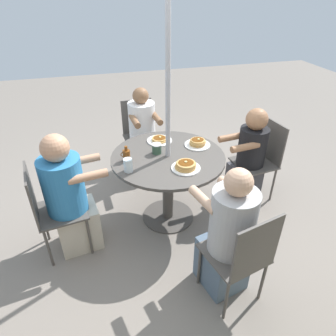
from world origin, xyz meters
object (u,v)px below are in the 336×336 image
Objects in this scene: pancake_plate_c at (197,143)px; diner_east at (143,136)px; diner_north at (248,159)px; patio_chair_west at (242,254)px; patio_chair_east at (140,131)px; diner_south at (70,199)px; syrup_bottle at (126,155)px; patio_chair_south at (50,207)px; patio_chair_north at (261,156)px; drinking_glass_a at (128,165)px; pancake_plate_b at (186,166)px; pancake_plate_a at (159,140)px; patio_table at (168,169)px; coffee_cup at (157,149)px; diner_west at (228,237)px.

diner_east is at bearing -63.77° from pancake_plate_c.
patio_chair_west is at bearing 143.52° from diner_north.
patio_chair_east is 1.53m from diner_south.
diner_north is 1.37m from syrup_bottle.
patio_chair_south is at bearing 132.91° from patio_chair_west.
patio_chair_north is 1.58m from drinking_glass_a.
pancake_plate_b is (0.17, -0.83, 0.27)m from patio_chair_west.
pancake_plate_a is 0.63m from drinking_glass_a.
pancake_plate_b is at bearing 74.72° from diner_south.
patio_chair_east is at bearing -86.01° from patio_table.
pancake_plate_b is at bearing 104.29° from patio_chair_north.
patio_table is at bearing 90.00° from diner_north.
coffee_cup is (-0.85, -0.23, 0.27)m from diner_south.
patio_table is 0.95m from diner_north.
pancake_plate_a is 1.00× the size of pancake_plate_c.
diner_east reaches higher than coffee_cup.
coffee_cup is at bearing -168.79° from syrup_bottle.
drinking_glass_a is at bearing 81.53° from patio_chair_south.
diner_east is 1.25× the size of patio_chair_south.
patio_chair_north is 0.82m from pancake_plate_c.
diner_west is 1.09m from pancake_plate_c.
patio_chair_west is at bearing 106.60° from coffee_cup.
diner_north reaches higher than pancake_plate_b.
pancake_plate_a is at bearing 104.88° from patio_chair_south.
patio_chair_east is at bearing -90.00° from diner_east.
diner_south is (0.94, 0.15, -0.06)m from patio_table.
diner_north reaches higher than patio_chair_west.
patio_table is 0.95m from diner_south.
patio_chair_north is at bearing -179.18° from pancake_plate_c.
patio_chair_south is 1.23m from pancake_plate_a.
patio_table is at bearing -70.75° from pancake_plate_b.
diner_east is 0.98× the size of diner_west.
patio_table is at bearing 90.00° from patio_chair_north.
pancake_plate_a is at bearing -109.75° from coffee_cup.
diner_south is 8.04× the size of syrup_bottle.
syrup_bottle reaches higher than patio_chair_south.
diner_north is 1.21× the size of patio_chair_west.
patio_table is 1.21× the size of patio_chair_south.
pancake_plate_a is 2.13× the size of drinking_glass_a.
patio_chair_south reaches higher than pancake_plate_c.
patio_chair_south is (2.05, 0.29, -0.00)m from diner_north.
diner_south reaches higher than pancake_plate_c.
diner_south is 1.02× the size of diner_west.
diner_east reaches higher than pancake_plate_a.
patio_chair_west is at bearing 138.21° from patio_chair_north.
pancake_plate_b is at bearing 57.11° from pancake_plate_c.
diner_east reaches higher than patio_chair_east.
pancake_plate_a is 0.49m from syrup_bottle.
diner_east reaches higher than diner_north.
coffee_cup reaches higher than pancake_plate_a.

